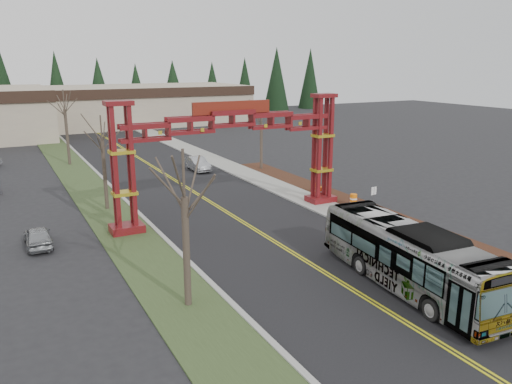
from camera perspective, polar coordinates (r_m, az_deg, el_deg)
ground at (r=23.95m, az=16.78°, el=-14.15°), size 200.00×200.00×0.00m
road at (r=43.89m, az=-6.55°, el=-0.35°), size 12.00×110.00×0.02m
lane_line_left at (r=43.85m, az=-6.69°, el=-0.35°), size 0.12×100.00×0.01m
lane_line_right at (r=43.93m, az=-6.40°, el=-0.31°), size 0.12×100.00×0.01m
curb_right at (r=46.38m, az=0.53°, el=0.64°), size 0.30×110.00×0.15m
sidewalk_right at (r=47.07m, az=2.08°, el=0.84°), size 2.60×110.00×0.14m
landscape_strip at (r=37.14m, az=17.32°, el=-3.65°), size 2.60×50.00×0.12m
grass_median at (r=41.77m, az=-16.81°, el=-1.63°), size 4.00×110.00×0.08m
curb_left at (r=42.13m, az=-14.35°, el=-1.27°), size 0.30×110.00×0.15m
gateway_arch at (r=36.37m, az=-2.74°, el=6.23°), size 18.20×1.60×8.90m
retail_building_east at (r=98.15m, az=-13.08°, el=9.71°), size 38.00×20.30×7.00m
conifer_treeline at (r=107.80m, az=-19.99°, el=11.22°), size 116.10×5.60×13.00m
transit_bus at (r=26.71m, az=17.10°, el=-7.14°), size 3.87×12.22×3.35m
silver_sedan at (r=53.82m, az=-6.70°, el=3.22°), size 1.56×4.46×1.47m
parked_car_near_a at (r=34.30m, az=-23.66°, el=-4.70°), size 1.58×3.87×1.31m
bare_tree_median_near at (r=22.74m, az=-8.19°, el=-0.67°), size 3.36×3.36×7.59m
bare_tree_median_mid at (r=40.01m, az=-17.18°, el=5.55°), size 2.96×2.96×7.41m
bare_tree_median_far at (r=59.53m, az=-21.02°, el=8.77°), size 3.25×3.25×8.39m
bare_tree_right_far at (r=53.35m, az=0.61°, el=7.87°), size 3.09×3.09×7.07m
street_sign at (r=38.62m, az=13.29°, el=-0.32°), size 0.50×0.08×2.20m
barrel_south at (r=40.74m, az=11.07°, el=-0.96°), size 0.57×0.57×1.06m
barrel_mid at (r=42.55m, az=7.33°, el=-0.12°), size 0.58×0.58×1.07m
barrel_north at (r=44.34m, az=6.88°, el=0.40°), size 0.50×0.50×0.93m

